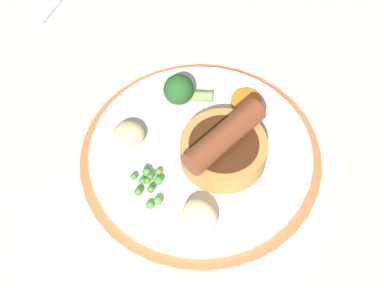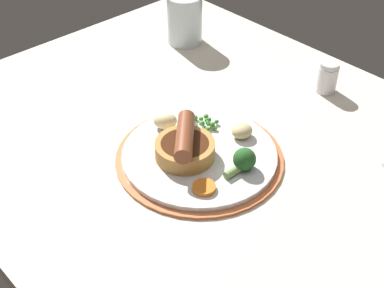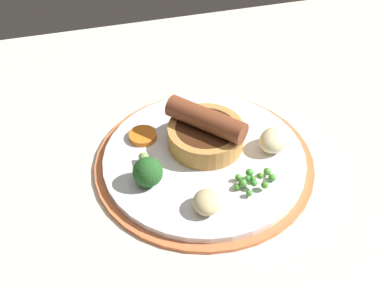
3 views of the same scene
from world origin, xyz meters
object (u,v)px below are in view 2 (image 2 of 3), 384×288
(sausage_pudding, at_px, (185,146))
(broccoli_floret_near, at_px, (243,160))
(carrot_slice_1, at_px, (204,187))
(salt_shaker, at_px, (329,78))
(dinner_plate, at_px, (199,156))
(pea_pile, at_px, (205,121))
(drinking_glass, at_px, (185,19))
(potato_chunk_2, at_px, (243,131))
(potato_chunk_1, at_px, (165,120))

(sausage_pudding, distance_m, broccoli_floret_near, 0.10)
(sausage_pudding, relative_size, carrot_slice_1, 2.70)
(salt_shaker, bearing_deg, dinner_plate, 86.28)
(pea_pile, distance_m, carrot_slice_1, 0.16)
(drinking_glass, height_order, salt_shaker, drinking_glass)
(potato_chunk_2, bearing_deg, drinking_glass, -27.39)
(pea_pile, height_order, potato_chunk_2, potato_chunk_2)
(dinner_plate, relative_size, broccoli_floret_near, 4.73)
(pea_pile, height_order, carrot_slice_1, pea_pile)
(salt_shaker, bearing_deg, drinking_glass, 10.83)
(drinking_glass, bearing_deg, dinner_plate, 141.11)
(sausage_pudding, relative_size, drinking_glass, 0.90)
(sausage_pudding, height_order, drinking_glass, drinking_glass)
(potato_chunk_1, relative_size, drinking_glass, 0.39)
(potato_chunk_2, height_order, carrot_slice_1, potato_chunk_2)
(dinner_plate, relative_size, sausage_pudding, 2.85)
(dinner_plate, distance_m, salt_shaker, 0.33)
(dinner_plate, height_order, sausage_pudding, sausage_pudding)
(potato_chunk_2, bearing_deg, dinner_plate, 76.17)
(sausage_pudding, height_order, pea_pile, sausage_pudding)
(dinner_plate, distance_m, broccoli_floret_near, 0.08)
(potato_chunk_2, xyz_separation_m, carrot_slice_1, (-0.05, 0.14, -0.01))
(drinking_glass, bearing_deg, broccoli_floret_near, 149.26)
(sausage_pudding, bearing_deg, salt_shaker, 130.74)
(carrot_slice_1, relative_size, drinking_glass, 0.33)
(pea_pile, bearing_deg, potato_chunk_2, -160.18)
(pea_pile, bearing_deg, broccoli_floret_near, 163.99)
(potato_chunk_1, distance_m, drinking_glass, 0.35)
(sausage_pudding, distance_m, potato_chunk_2, 0.11)
(carrot_slice_1, xyz_separation_m, salt_shaker, (0.05, -0.38, 0.01))
(pea_pile, distance_m, potato_chunk_2, 0.07)
(pea_pile, bearing_deg, carrot_slice_1, 135.50)
(drinking_glass, bearing_deg, carrot_slice_1, 141.09)
(dinner_plate, height_order, pea_pile, pea_pile)
(pea_pile, distance_m, broccoli_floret_near, 0.13)
(pea_pile, xyz_separation_m, drinking_glass, (0.27, -0.20, 0.03))
(sausage_pudding, bearing_deg, dinner_plate, 117.57)
(broccoli_floret_near, relative_size, potato_chunk_1, 1.40)
(dinner_plate, distance_m, sausage_pudding, 0.04)
(broccoli_floret_near, relative_size, potato_chunk_2, 1.60)
(carrot_slice_1, height_order, drinking_glass, drinking_glass)
(dinner_plate, distance_m, pea_pile, 0.08)
(dinner_plate, xyz_separation_m, sausage_pudding, (0.01, 0.03, 0.03))
(potato_chunk_1, height_order, salt_shaker, salt_shaker)
(dinner_plate, relative_size, carrot_slice_1, 7.72)
(sausage_pudding, distance_m, carrot_slice_1, 0.08)
(potato_chunk_1, height_order, potato_chunk_2, potato_chunk_1)
(sausage_pudding, distance_m, pea_pile, 0.09)
(sausage_pudding, xyz_separation_m, broccoli_floret_near, (-0.08, -0.05, -0.00))
(potato_chunk_1, bearing_deg, drinking_glass, -47.94)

